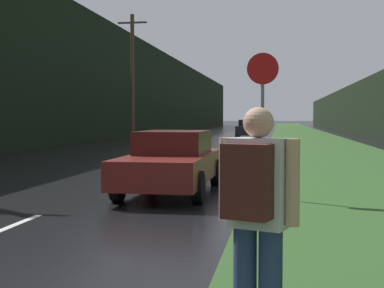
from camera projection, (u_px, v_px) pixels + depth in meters
grass_verge at (311, 141)px, 39.08m from camera, size 6.00×240.00×0.02m
lane_stripe_c at (128, 179)px, 14.61m from camera, size 0.12×3.00×0.01m
lane_stripe_d at (177, 159)px, 21.51m from camera, size 0.12×3.00×0.01m
treeline_far_side at (137, 89)px, 51.27m from camera, size 2.00×140.00×8.87m
treeline_near_side at (373, 108)px, 47.85m from camera, size 2.00×140.00×5.16m
utility_pole_far at (133, 78)px, 32.56m from camera, size 1.80×0.24×7.95m
stop_sign at (262, 111)px, 11.03m from camera, size 0.65×0.07×3.01m
hitchhiker_with_backpack at (256, 212)px, 3.79m from camera, size 0.58×0.51×1.75m
car_passing_near at (172, 161)px, 12.02m from camera, size 1.83×4.65×1.38m
car_passing_far at (249, 129)px, 42.70m from camera, size 2.00×4.24×1.52m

